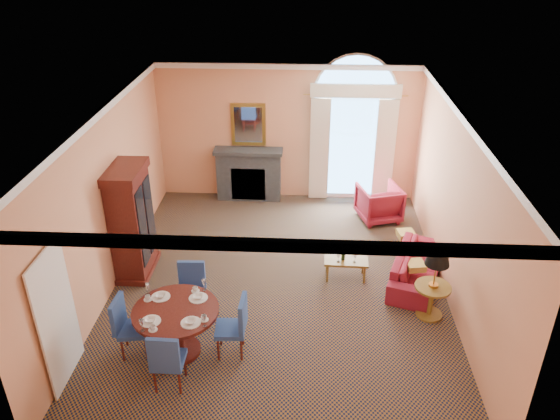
# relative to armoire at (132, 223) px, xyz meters

# --- Properties ---
(ground) EXTENTS (7.50, 7.50, 0.00)m
(ground) POSITION_rel_armoire_xyz_m (2.72, -0.35, -1.03)
(ground) COLOR #101833
(ground) RESTS_ON ground
(room_envelope) EXTENTS (6.04, 7.52, 3.45)m
(room_envelope) POSITION_rel_armoire_xyz_m (2.69, 0.31, 1.48)
(room_envelope) COLOR #ED9F71
(room_envelope) RESTS_ON ground
(armoire) EXTENTS (0.61, 1.09, 2.14)m
(armoire) POSITION_rel_armoire_xyz_m (0.00, 0.00, 0.00)
(armoire) COLOR #40130E
(armoire) RESTS_ON ground
(dining_table) EXTENTS (1.30, 1.30, 1.02)m
(dining_table) POSITION_rel_armoire_xyz_m (1.28, -2.19, -0.43)
(dining_table) COLOR #40130E
(dining_table) RESTS_ON ground
(dining_chair_north) EXTENTS (0.46, 0.48, 1.00)m
(dining_chair_north) POSITION_rel_armoire_xyz_m (1.32, -1.28, -0.46)
(dining_chair_north) COLOR navy
(dining_chair_north) RESTS_ON ground
(dining_chair_south) EXTENTS (0.45, 0.47, 1.00)m
(dining_chair_south) POSITION_rel_armoire_xyz_m (1.31, -2.96, -0.46)
(dining_chair_south) COLOR navy
(dining_chair_south) RESTS_ON ground
(dining_chair_east) EXTENTS (0.48, 0.47, 1.00)m
(dining_chair_east) POSITION_rel_armoire_xyz_m (2.18, -2.15, -0.46)
(dining_chair_east) COLOR navy
(dining_chair_east) RESTS_ON ground
(dining_chair_west) EXTENTS (0.51, 0.51, 1.00)m
(dining_chair_west) POSITION_rel_armoire_xyz_m (0.52, -2.24, -0.46)
(dining_chair_west) COLOR navy
(dining_chair_west) RESTS_ON ground
(sofa) EXTENTS (1.35, 2.09, 0.57)m
(sofa) POSITION_rel_armoire_xyz_m (5.27, -0.05, -0.75)
(sofa) COLOR maroon
(sofa) RESTS_ON ground
(armchair) EXTENTS (1.07, 1.09, 0.80)m
(armchair) POSITION_rel_armoire_xyz_m (4.81, 2.30, -0.63)
(armchair) COLOR maroon
(armchair) RESTS_ON ground
(coffee_table) EXTENTS (0.82, 0.47, 0.73)m
(coffee_table) POSITION_rel_armoire_xyz_m (3.95, -0.05, -0.64)
(coffee_table) COLOR olive
(coffee_table) RESTS_ON ground
(side_table) EXTENTS (0.60, 0.60, 1.28)m
(side_table) POSITION_rel_armoire_xyz_m (5.32, -1.09, -0.20)
(side_table) COLOR olive
(side_table) RESTS_ON ground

